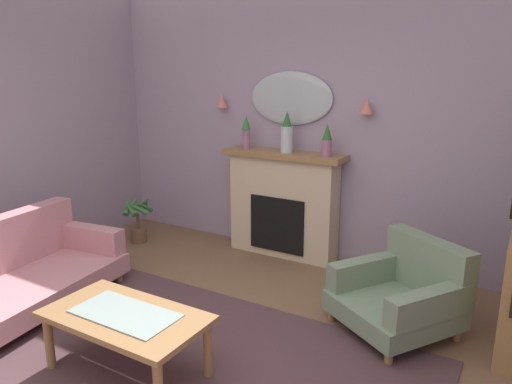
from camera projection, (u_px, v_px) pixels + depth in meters
name	position (u px, v px, depth m)	size (l,w,h in m)	color
wall_back	(333.00, 124.00, 4.95)	(6.45, 0.10, 2.91)	#9E8CA8
patterned_rug	(176.00, 382.00, 3.13)	(3.20, 2.40, 0.01)	#4C3338
fireplace	(283.00, 205.00, 5.21)	(1.36, 0.36, 1.16)	beige
mantel_vase_centre	(246.00, 130.00, 5.21)	(0.10, 0.10, 0.37)	#9E6084
mantel_vase_left	(287.00, 134.00, 4.97)	(0.13, 0.13, 0.43)	silver
mantel_vase_right	(327.00, 140.00, 4.75)	(0.10, 0.10, 0.32)	#9E6084
wall_mirror	(290.00, 98.00, 5.04)	(0.96, 0.06, 0.56)	#B2BCC6
wall_sconce_left	(222.00, 101.00, 5.43)	(0.14, 0.14, 0.14)	#D17066
wall_sconce_right	(367.00, 106.00, 4.59)	(0.14, 0.14, 0.14)	#D17066
coffee_table	(126.00, 321.00, 3.15)	(1.10, 0.60, 0.45)	olive
floral_couch	(15.00, 274.00, 4.05)	(1.07, 1.80, 0.76)	#B77A84
armchair_beside_couch	(404.00, 292.00, 3.74)	(1.12, 1.12, 0.71)	gray
potted_plant_small_fern	(138.00, 217.00, 5.65)	(0.38, 0.38, 0.57)	brown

